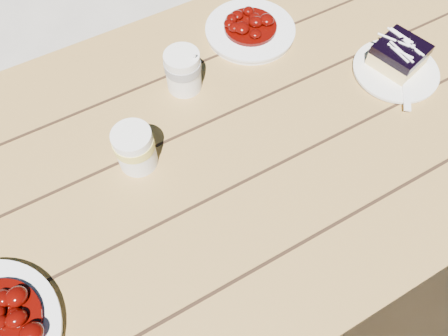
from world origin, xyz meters
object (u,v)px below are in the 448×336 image
blueberry_cake (399,55)px  second_plate (250,31)px  second_cup (135,148)px  picnic_table (179,211)px  dessert_plate (395,71)px  coffee_cup (183,71)px

blueberry_cake → second_plate: size_ratio=0.58×
second_cup → picnic_table: bearing=-56.2°
blueberry_cake → second_cup: 0.62m
dessert_plate → coffee_cup: bearing=155.3°
dessert_plate → second_cup: (-0.60, 0.07, 0.04)m
coffee_cup → second_cup: size_ratio=1.00×
blueberry_cake → second_cup: (-0.61, 0.05, 0.01)m
dessert_plate → blueberry_cake: size_ratio=1.53×
blueberry_cake → coffee_cup: size_ratio=1.29×
picnic_table → coffee_cup: size_ratio=21.10×
picnic_table → second_cup: bearing=123.8°
coffee_cup → second_cup: bearing=-142.2°
picnic_table → coffee_cup: coffee_cup is taller
coffee_cup → second_cup: 0.21m
picnic_table → second_cup: 0.22m
picnic_table → blueberry_cake: blueberry_cake is taller
blueberry_cake → coffee_cup: coffee_cup is taller
blueberry_cake → coffee_cup: 0.48m
second_plate → blueberry_cake: bearing=-47.7°
second_plate → picnic_table: bearing=-142.0°
coffee_cup → second_plate: 0.23m
blueberry_cake → second_cup: second_cup is taller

